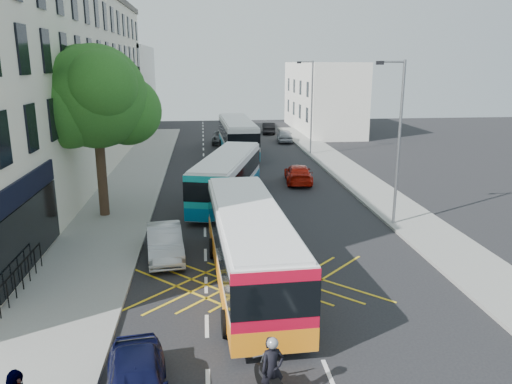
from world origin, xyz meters
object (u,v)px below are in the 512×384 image
object	(u,v)px
parked_car_silver	(165,242)
red_hatchback	(298,174)
bus_mid	(227,178)
bus_near	(250,246)
motorbike	(272,373)
parked_car_blue	(136,383)
distant_car_grey	(223,137)
lamp_far	(311,103)
lamp_near	(397,135)
bus_far	(237,136)
street_tree	(95,98)
distant_car_dark	(268,128)
distant_car_silver	(285,136)

from	to	relation	value
parked_car_silver	red_hatchback	xyz separation A→B (m)	(8.14, 12.73, -0.05)
bus_mid	bus_near	bearing A→B (deg)	-73.99
bus_near	motorbike	distance (m)	6.71
parked_car_blue	distant_car_grey	bearing A→B (deg)	77.25
lamp_far	parked_car_blue	xyz separation A→B (m)	(-11.10, -32.58, -3.99)
lamp_near	bus_mid	bearing A→B (deg)	146.65
lamp_near	red_hatchback	size ratio (longest dim) A/B	1.87
bus_far	distant_car_grey	bearing A→B (deg)	97.10
street_tree	lamp_near	bearing A→B (deg)	-11.40
street_tree	bus_mid	distance (m)	8.55
bus_far	parked_car_silver	distance (m)	24.50
bus_mid	distant_car_dark	world-z (taller)	bus_mid
distant_car_silver	bus_near	bearing A→B (deg)	84.35
bus_near	street_tree	bearing A→B (deg)	124.79
street_tree	red_hatchback	xyz separation A→B (m)	(11.75, 6.71, -5.67)
bus_far	parked_car_blue	world-z (taller)	bus_far
lamp_far	distant_car_dark	world-z (taller)	lamp_far
bus_mid	parked_car_silver	size ratio (longest dim) A/B	2.52
lamp_near	distant_car_dark	size ratio (longest dim) A/B	2.03
street_tree	bus_far	distance (m)	20.38
lamp_near	red_hatchback	world-z (taller)	lamp_near
parked_car_silver	distant_car_silver	bearing A→B (deg)	64.80
motorbike	distant_car_dark	xyz separation A→B (m)	(6.00, 46.91, -0.19)
lamp_near	parked_car_silver	bearing A→B (deg)	-164.61
red_hatchback	distant_car_grey	bearing A→B (deg)	-70.24
bus_near	red_hatchback	size ratio (longest dim) A/B	2.47
parked_car_blue	distant_car_dark	world-z (taller)	distant_car_dark
street_tree	motorbike	world-z (taller)	street_tree
lamp_near	distant_car_dark	distance (m)	34.37
red_hatchback	lamp_near	bearing A→B (deg)	112.78
parked_car_silver	lamp_far	bearing A→B (deg)	57.37
distant_car_grey	distant_car_silver	size ratio (longest dim) A/B	1.23
lamp_near	motorbike	bearing A→B (deg)	-121.50
lamp_near	bus_near	world-z (taller)	lamp_near
motorbike	distant_car_silver	size ratio (longest dim) A/B	0.51
distant_car_grey	street_tree	bearing A→B (deg)	-102.07
lamp_near	parked_car_blue	size ratio (longest dim) A/B	2.18
lamp_near	distant_car_grey	world-z (taller)	lamp_near
bus_mid	parked_car_silver	xyz separation A→B (m)	(-3.08, -8.33, -0.81)
motorbike	street_tree	bearing A→B (deg)	98.03
parked_car_blue	distant_car_silver	bearing A→B (deg)	68.50
lamp_near	bus_far	size ratio (longest dim) A/B	0.71
street_tree	parked_car_silver	world-z (taller)	street_tree
motorbike	red_hatchback	size ratio (longest dim) A/B	0.46
bus_far	distant_car_silver	size ratio (longest dim) A/B	2.93
street_tree	distant_car_grey	xyz separation A→B (m)	(7.36, 24.33, -5.64)
bus_near	lamp_far	bearing A→B (deg)	71.01
lamp_far	street_tree	bearing A→B (deg)	-130.81
motorbike	parked_car_blue	size ratio (longest dim) A/B	0.53
motorbike	distant_car_dark	bearing A→B (deg)	67.32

